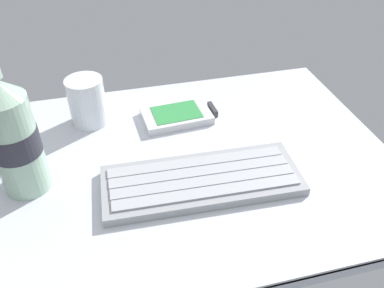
{
  "coord_description": "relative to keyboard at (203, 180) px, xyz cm",
  "views": [
    {
      "loc": [
        -11.59,
        -46.36,
        40.9
      ],
      "look_at": [
        0.0,
        0.0,
        3.0
      ],
      "focal_mm": 36.9,
      "sensor_mm": 36.0,
      "label": 1
    }
  ],
  "objects": [
    {
      "name": "ground_plane",
      "position": [
        -0.15,
        5.74,
        -1.79
      ],
      "size": [
        64.0,
        48.0,
        2.8
      ],
      "color": "silver"
    },
    {
      "name": "keyboard",
      "position": [
        0.0,
        0.0,
        0.0
      ],
      "size": [
        29.41,
        12.12,
        1.7
      ],
      "color": "#93969B",
      "rests_on": "ground_plane"
    },
    {
      "name": "handheld_device",
      "position": [
        0.51,
        17.48,
        -0.08
      ],
      "size": [
        13.16,
        8.4,
        1.5
      ],
      "color": "silver",
      "rests_on": "ground_plane"
    },
    {
      "name": "juice_cup",
      "position": [
        -15.3,
        20.37,
        3.1
      ],
      "size": [
        6.4,
        6.4,
        8.5
      ],
      "color": "silver",
      "rests_on": "ground_plane"
    },
    {
      "name": "water_bottle",
      "position": [
        -24.85,
        6.18,
        8.2
      ],
      "size": [
        6.73,
        6.73,
        20.8
      ],
      "color": "#9EC1A8",
      "rests_on": "ground_plane"
    }
  ]
}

